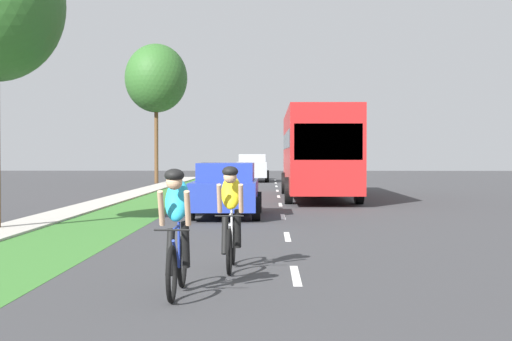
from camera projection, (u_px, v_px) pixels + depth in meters
The scene contains 10 objects.
ground_plane at pixel (282, 214), 22.00m from camera, with size 120.00×120.00×0.00m, color #38383A.
grass_verge at pixel (127, 213), 22.08m from camera, with size 2.36×70.00×0.01m, color #38722D.
sidewalk_concrete at pixel (67, 213), 22.11m from camera, with size 1.24×70.00×0.10m, color #B2ADA3.
lane_markings_center at pixel (280, 205), 25.99m from camera, with size 0.12×52.71×0.01m.
cyclist_lead at pixel (177, 230), 9.20m from camera, with size 0.42×1.72×1.58m.
cyclist_trailing at pixel (231, 217), 11.22m from camera, with size 0.42×1.72×1.58m.
sedan_blue at pixel (226, 189), 21.04m from camera, with size 1.98×4.30×1.52m.
bus_red at pixel (317, 149), 30.06m from camera, with size 2.78×11.60×3.48m.
suv_silver at pixel (253, 167), 48.54m from camera, with size 2.15×4.70×1.79m.
street_tree_far at pixel (156, 78), 45.34m from camera, with size 3.81×3.81×8.54m.
Camera 1 is at (-0.38, -1.97, 1.74)m, focal length 52.07 mm.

